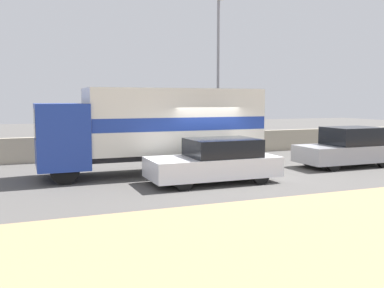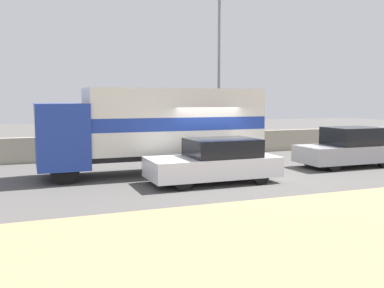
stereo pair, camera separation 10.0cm
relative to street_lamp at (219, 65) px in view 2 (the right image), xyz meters
The scene contains 7 objects.
ground_plane 8.26m from the street_lamp, 113.92° to the right, with size 80.00×80.00×0.00m, color #514F4C.
dirt_shoulder_foreground 13.37m from the street_lamp, 102.89° to the right, with size 60.00×5.77×0.04m.
stone_wall_backdrop 4.84m from the street_lamp, behind, with size 60.00×0.35×1.13m.
street_lamp is the anchor object (origin of this frame).
box_truck 6.60m from the street_lamp, 137.64° to the right, with size 8.29×2.48×3.18m.
car_hatchback 8.20m from the street_lamp, 115.57° to the right, with size 4.36×1.90×1.47m.
car_sedan_second 7.41m from the street_lamp, 57.64° to the right, with size 4.12×1.83×1.64m.
Camera 2 is at (-6.18, -13.16, 2.77)m, focal length 40.00 mm.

